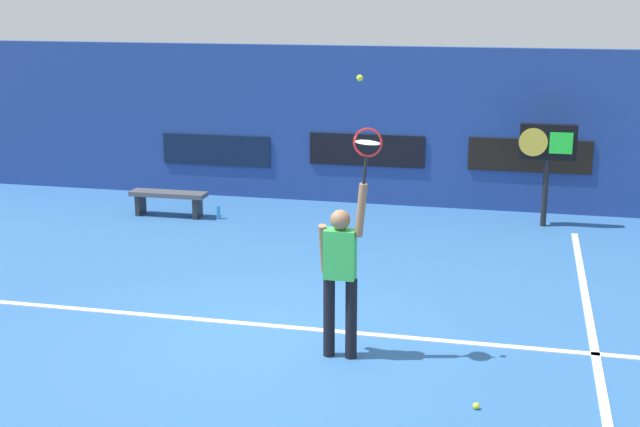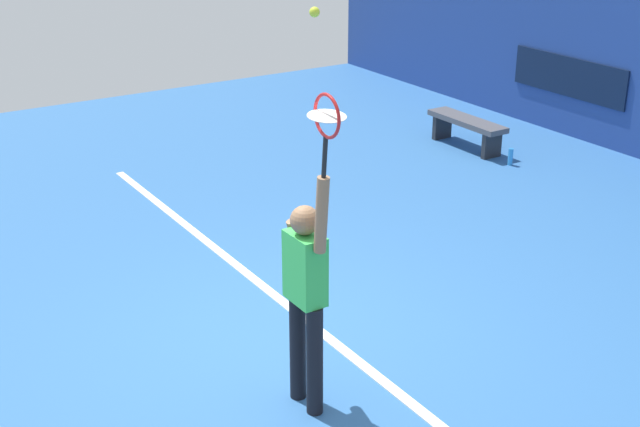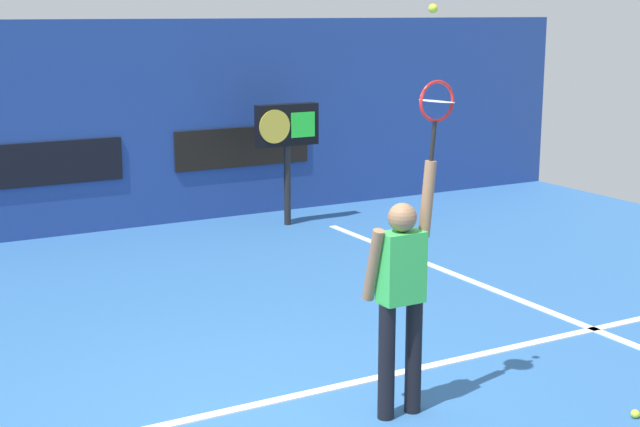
{
  "view_description": "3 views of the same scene",
  "coord_description": "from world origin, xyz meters",
  "px_view_note": "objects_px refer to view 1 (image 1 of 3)",
  "views": [
    {
      "loc": [
        2.87,
        -9.32,
        3.98
      ],
      "look_at": [
        0.66,
        0.16,
        1.5
      ],
      "focal_mm": 49.46,
      "sensor_mm": 36.0,
      "label": 1
    },
    {
      "loc": [
        5.94,
        -3.39,
        4.01
      ],
      "look_at": [
        0.61,
        0.02,
        1.41
      ],
      "focal_mm": 48.69,
      "sensor_mm": 36.0,
      "label": 2
    },
    {
      "loc": [
        -2.85,
        -5.97,
        3.09
      ],
      "look_at": [
        0.61,
        0.19,
        1.55
      ],
      "focal_mm": 52.33,
      "sensor_mm": 36.0,
      "label": 3
    }
  ],
  "objects_px": {
    "tennis_racket": "(368,146)",
    "scoreboard_clock": "(548,147)",
    "court_bench": "(169,198)",
    "tennis_ball": "(360,78)",
    "spare_ball": "(476,406)",
    "tennis_player": "(340,270)",
    "water_bottle": "(218,212)"
  },
  "relations": [
    {
      "from": "tennis_racket",
      "to": "spare_ball",
      "type": "relative_size",
      "value": 9.04
    },
    {
      "from": "tennis_ball",
      "to": "scoreboard_clock",
      "type": "relative_size",
      "value": 0.04
    },
    {
      "from": "court_bench",
      "to": "water_bottle",
      "type": "relative_size",
      "value": 5.83
    },
    {
      "from": "tennis_player",
      "to": "tennis_ball",
      "type": "xyz_separation_m",
      "value": [
        0.2,
        -0.04,
        2.09
      ]
    },
    {
      "from": "tennis_ball",
      "to": "scoreboard_clock",
      "type": "distance_m",
      "value": 6.88
    },
    {
      "from": "court_bench",
      "to": "spare_ball",
      "type": "height_order",
      "value": "court_bench"
    },
    {
      "from": "scoreboard_clock",
      "to": "court_bench",
      "type": "xyz_separation_m",
      "value": [
        -6.59,
        -0.83,
        -1.05
      ]
    },
    {
      "from": "tennis_player",
      "to": "spare_ball",
      "type": "height_order",
      "value": "tennis_player"
    },
    {
      "from": "tennis_racket",
      "to": "tennis_ball",
      "type": "relative_size",
      "value": 9.04
    },
    {
      "from": "court_bench",
      "to": "scoreboard_clock",
      "type": "bearing_deg",
      "value": 7.16
    },
    {
      "from": "tennis_racket",
      "to": "spare_ball",
      "type": "xyz_separation_m",
      "value": [
        1.28,
        -0.95,
        -2.36
      ]
    },
    {
      "from": "tennis_player",
      "to": "water_bottle",
      "type": "height_order",
      "value": "tennis_player"
    },
    {
      "from": "tennis_player",
      "to": "tennis_racket",
      "type": "bearing_deg",
      "value": -0.86
    },
    {
      "from": "tennis_player",
      "to": "scoreboard_clock",
      "type": "distance_m",
      "value": 6.7
    },
    {
      "from": "tennis_racket",
      "to": "scoreboard_clock",
      "type": "xyz_separation_m",
      "value": [
        1.99,
        6.3,
        -1.01
      ]
    },
    {
      "from": "spare_ball",
      "to": "court_bench",
      "type": "bearing_deg",
      "value": 132.48
    },
    {
      "from": "tennis_player",
      "to": "spare_ball",
      "type": "distance_m",
      "value": 2.07
    },
    {
      "from": "scoreboard_clock",
      "to": "court_bench",
      "type": "height_order",
      "value": "scoreboard_clock"
    },
    {
      "from": "tennis_player",
      "to": "court_bench",
      "type": "xyz_separation_m",
      "value": [
        -4.31,
        5.46,
        -0.67
      ]
    },
    {
      "from": "spare_ball",
      "to": "tennis_racket",
      "type": "bearing_deg",
      "value": 143.49
    },
    {
      "from": "tennis_ball",
      "to": "court_bench",
      "type": "xyz_separation_m",
      "value": [
        -4.51,
        5.51,
        -2.76
      ]
    },
    {
      "from": "tennis_ball",
      "to": "spare_ball",
      "type": "xyz_separation_m",
      "value": [
        1.36,
        -0.91,
        -3.07
      ]
    },
    {
      "from": "water_bottle",
      "to": "spare_ball",
      "type": "distance_m",
      "value": 8.09
    },
    {
      "from": "tennis_ball",
      "to": "court_bench",
      "type": "height_order",
      "value": "tennis_ball"
    },
    {
      "from": "tennis_ball",
      "to": "water_bottle",
      "type": "xyz_separation_m",
      "value": [
        -3.57,
        5.51,
        -2.98
      ]
    },
    {
      "from": "tennis_player",
      "to": "water_bottle",
      "type": "xyz_separation_m",
      "value": [
        -3.37,
        5.46,
        -0.89
      ]
    },
    {
      "from": "tennis_racket",
      "to": "tennis_player",
      "type": "bearing_deg",
      "value": 179.14
    },
    {
      "from": "water_bottle",
      "to": "tennis_ball",
      "type": "bearing_deg",
      "value": -57.04
    },
    {
      "from": "tennis_racket",
      "to": "spare_ball",
      "type": "bearing_deg",
      "value": -36.51
    },
    {
      "from": "tennis_player",
      "to": "water_bottle",
      "type": "relative_size",
      "value": 8.3
    },
    {
      "from": "tennis_player",
      "to": "tennis_racket",
      "type": "xyz_separation_m",
      "value": [
        0.28,
        -0.0,
        1.39
      ]
    },
    {
      "from": "scoreboard_clock",
      "to": "tennis_ball",
      "type": "bearing_deg",
      "value": -108.12
    }
  ]
}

